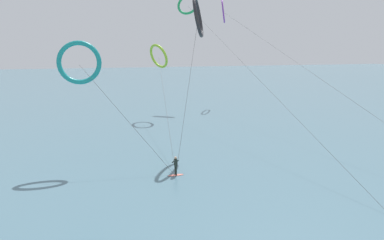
# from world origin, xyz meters

# --- Properties ---
(sea_water) EXTENTS (400.00, 200.00, 0.08)m
(sea_water) POSITION_xyz_m (0.00, 107.10, 0.04)
(sea_water) COLOR slate
(sea_water) RESTS_ON ground
(surfer_coral) EXTENTS (1.40, 0.60, 1.70)m
(surfer_coral) POSITION_xyz_m (-0.65, 24.79, 0.82)
(surfer_coral) COLOR #EA7260
(surfer_coral) RESTS_ON ground
(kite_violet) EXTENTS (2.52, 56.00, 20.23)m
(kite_violet) POSITION_xyz_m (18.44, 61.61, 17.94)
(kite_violet) COLOR purple
(kite_violet) RESTS_ON ground
(kite_teal) EXTENTS (9.49, 6.51, 11.61)m
(kite_teal) POSITION_xyz_m (-8.10, 30.57, 9.61)
(kite_teal) COLOR teal
(kite_teal) RESTS_ON ground
(kite_emerald) EXTENTS (4.33, 48.96, 20.62)m
(kite_emerald) POSITION_xyz_m (10.81, 60.00, 18.69)
(kite_emerald) COLOR #199351
(kite_emerald) RESTS_ON ground
(kite_charcoal) EXTENTS (5.93, 10.06, 16.17)m
(kite_charcoal) POSITION_xyz_m (3.89, 32.66, 14.05)
(kite_charcoal) COLOR black
(kite_charcoal) RESTS_ON ground
(kite_lime) EXTENTS (5.64, 28.01, 11.65)m
(kite_lime) POSITION_xyz_m (3.33, 50.59, 9.72)
(kite_lime) COLOR #8CC62D
(kite_lime) RESTS_ON ground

